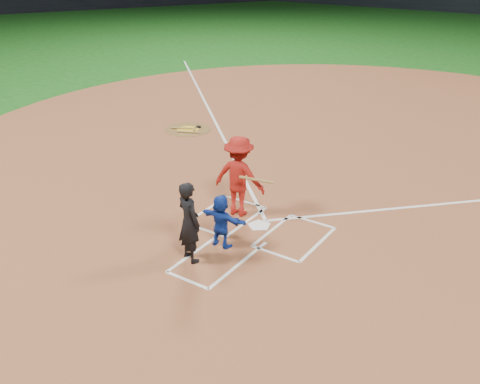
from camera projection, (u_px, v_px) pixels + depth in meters
The scene contains 13 objects.
ground at pixel (259, 226), 13.05m from camera, with size 120.00×120.00×0.00m, color #134F14.
home_plate_dirt at pixel (356, 153), 17.56m from camera, with size 28.00×28.00×0.01m, color brown.
home_plate at pixel (259, 225), 13.05m from camera, with size 0.60×0.60×0.02m, color white.
on_deck_circle at pixel (188, 129), 19.72m from camera, with size 1.70×1.70×0.01m, color brown.
on_deck_logo at pixel (188, 129), 19.72m from camera, with size 0.80×0.80×0.00m, color gold.
on_deck_bat_a at pixel (195, 127), 19.82m from camera, with size 0.06×0.06×0.84m, color olive.
on_deck_bat_b at pixel (182, 128), 19.73m from camera, with size 0.06×0.06×0.84m, color olive.
on_deck_bat_c at pixel (189, 132), 19.33m from camera, with size 0.06×0.06×0.84m, color olive.
bat_weight_donut at pixel (199, 127), 19.91m from camera, with size 0.19×0.19×0.05m, color black.
catcher at pixel (221, 221), 11.94m from camera, with size 1.17×0.37×1.26m, color #1335A2.
umpire at pixel (189, 222), 11.30m from camera, with size 0.67×0.44×1.83m, color black.
chalk_markings at pixel (347, 159), 17.02m from camera, with size 28.35×17.32×0.01m.
batter_at_plate at pixel (239, 176), 13.21m from camera, with size 1.65×0.96×2.06m.
Camera 1 is at (5.98, -9.79, 6.31)m, focal length 40.00 mm.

